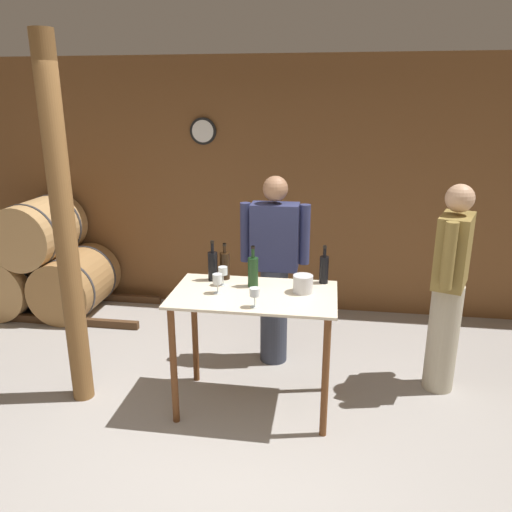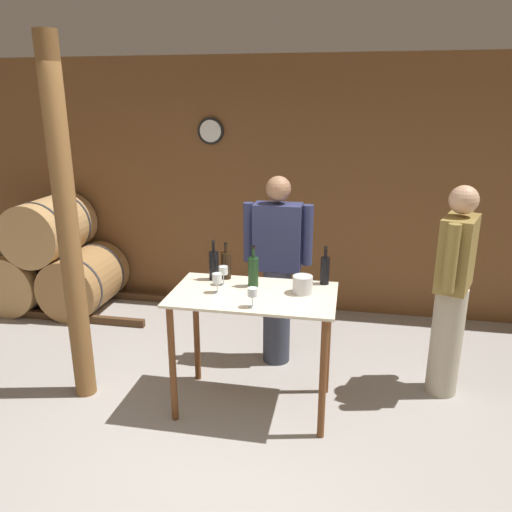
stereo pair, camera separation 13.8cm
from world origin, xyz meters
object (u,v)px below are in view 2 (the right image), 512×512
wine_bottle_left (226,265)px  wine_glass_near_right (253,293)px  person_host (277,268)px  person_visitor_with_scarf (453,289)px  wooden_post (68,230)px  wine_glass_near_center (223,271)px  wine_bottle_far_left (214,265)px  wine_glass_near_left (217,279)px  ice_bucket (303,285)px  wine_bottle_right (325,270)px  wine_bottle_center (253,271)px

wine_bottle_left → wine_glass_near_right: (0.31, -0.52, -0.01)m
person_host → person_visitor_with_scarf: (1.39, -0.26, 0.00)m
wine_glass_near_right → person_visitor_with_scarf: 1.59m
wooden_post → wine_glass_near_center: wooden_post is taller
wine_bottle_far_left → wine_glass_near_right: size_ratio=2.31×
wine_glass_near_left → wine_glass_near_right: size_ratio=1.06×
wine_glass_near_left → wine_glass_near_right: (0.30, -0.21, -0.00)m
wine_glass_near_left → person_host: size_ratio=0.09×
wine_glass_near_left → ice_bucket: 0.62m
wine_bottle_left → wine_bottle_right: size_ratio=0.97×
wine_bottle_right → wine_glass_near_center: (-0.75, -0.16, -0.01)m
ice_bucket → wine_bottle_far_left: bearing=167.6°
wooden_post → wine_glass_near_center: (1.11, 0.21, -0.31)m
wine_glass_near_left → person_visitor_with_scarf: (1.71, 0.51, -0.15)m
person_host → wooden_post: bearing=-150.2°
wooden_post → wine_glass_near_right: (1.40, -0.17, -0.32)m
wine_bottle_center → wine_glass_near_left: (-0.23, -0.17, -0.01)m
wine_glass_near_right → wine_bottle_center: bearing=100.5°
wine_bottle_far_left → person_visitor_with_scarf: person_visitor_with_scarf is taller
wine_glass_near_left → person_host: 0.85m
person_host → person_visitor_with_scarf: 1.41m
wine_bottle_far_left → person_host: size_ratio=0.19×
wine_bottle_far_left → person_host: bearing=50.5°
wine_bottle_left → wine_glass_near_center: wine_bottle_left is taller
wine_bottle_right → person_host: bearing=133.8°
wine_bottle_left → person_visitor_with_scarf: 1.74m
wine_glass_near_right → person_visitor_with_scarf: person_visitor_with_scarf is taller
person_host → person_visitor_with_scarf: person_visitor_with_scarf is taller
wine_glass_near_left → person_host: person_host is taller
wine_glass_near_right → person_host: person_host is taller
wine_bottle_right → wine_glass_near_left: 0.82m
wine_bottle_right → wine_glass_near_right: bearing=-129.8°
person_visitor_with_scarf → person_host: bearing=169.4°
wine_bottle_left → person_host: person_host is taller
wooden_post → wine_glass_near_right: size_ratio=19.65×
wine_glass_near_right → wine_bottle_far_left: bearing=130.0°
wine_glass_near_left → wine_bottle_right: bearing=23.5°
wine_bottle_left → wine_bottle_right: wine_bottle_right is taller
wine_glass_near_right → person_visitor_with_scarf: (1.41, 0.72, -0.14)m
wine_bottle_left → wine_bottle_center: bearing=-28.7°
wine_bottle_left → wooden_post: bearing=-162.1°
wine_bottle_left → wine_glass_near_center: (0.01, -0.14, -0.00)m
wine_bottle_far_left → wine_bottle_center: size_ratio=1.01×
wine_bottle_left → ice_bucket: size_ratio=1.99×
wine_bottle_left → wine_glass_near_left: (0.01, -0.31, -0.01)m
wine_bottle_left → wine_glass_near_left: size_ratio=1.97×
wine_bottle_far_left → wine_bottle_right: bearing=4.3°
wine_bottle_far_left → wine_bottle_center: 0.34m
wine_bottle_far_left → wine_bottle_right: (0.84, 0.06, -0.01)m
wine_bottle_left → person_visitor_with_scarf: person_visitor_with_scarf is taller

